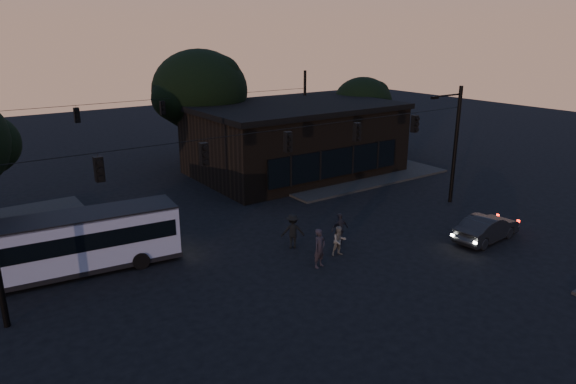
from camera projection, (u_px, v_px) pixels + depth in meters
ground at (338, 276)px, 23.43m from camera, size 120.00×120.00×0.00m
sidewalk_far_right at (339, 171)px, 40.92m from camera, size 14.00×10.00×0.15m
building at (294, 138)px, 40.03m from camera, size 15.40×10.41×5.40m
tree_behind at (200, 90)px, 40.97m from camera, size 7.60×7.60×9.43m
tree_right at (363, 102)px, 45.97m from camera, size 5.20×5.20×6.86m
signal_rig_near at (288, 164)px, 25.23m from camera, size 26.24×0.30×7.50m
signal_rig_far at (164, 123)px, 37.81m from camera, size 26.24×0.30×7.50m
bus at (68, 242)px, 23.27m from camera, size 10.04×3.35×2.77m
car at (487, 228)px, 27.24m from camera, size 4.34×1.79×1.40m
pedestrian_a at (320, 248)px, 24.09m from camera, size 0.78×0.61×1.90m
pedestrian_b at (339, 241)px, 25.39m from camera, size 0.84×0.71×1.53m
pedestrian_c at (340, 229)px, 26.64m from camera, size 1.06×0.52×1.74m
pedestrian_d at (293, 231)px, 26.26m from camera, size 1.38×1.17×1.85m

